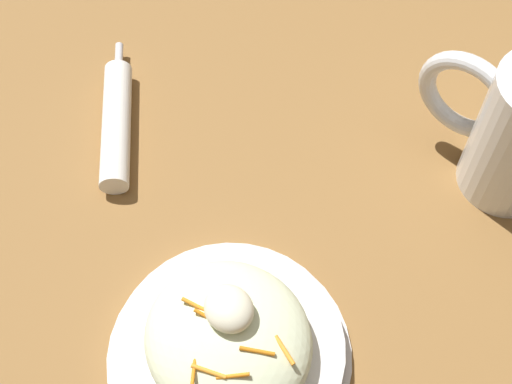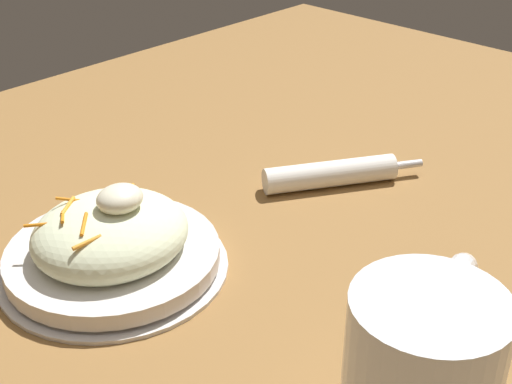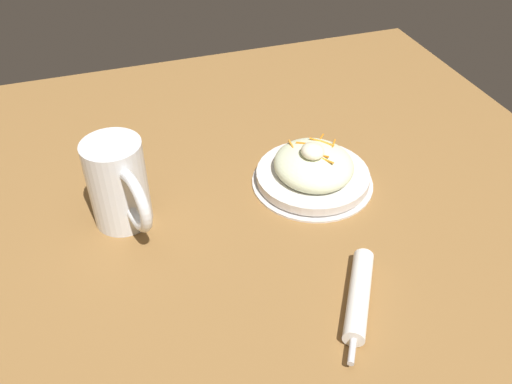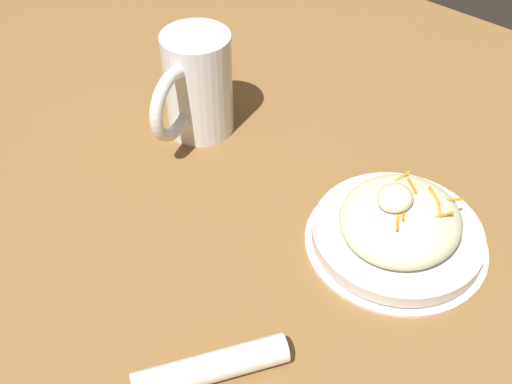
# 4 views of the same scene
# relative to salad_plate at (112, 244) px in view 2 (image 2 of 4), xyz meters

# --- Properties ---
(ground_plane) EXTENTS (1.43, 1.43, 0.00)m
(ground_plane) POSITION_rel_salad_plate_xyz_m (-0.15, 0.22, -0.03)
(ground_plane) COLOR olive
(salad_plate) EXTENTS (0.22, 0.22, 0.09)m
(salad_plate) POSITION_rel_salad_plate_xyz_m (0.00, 0.00, 0.00)
(salad_plate) COLOR silver
(salad_plate) RESTS_ON ground_plane
(napkin_roll) EXTENTS (0.17, 0.12, 0.03)m
(napkin_roll) POSITION_rel_salad_plate_xyz_m (-0.27, 0.05, -0.01)
(napkin_roll) COLOR white
(napkin_roll) RESTS_ON ground_plane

